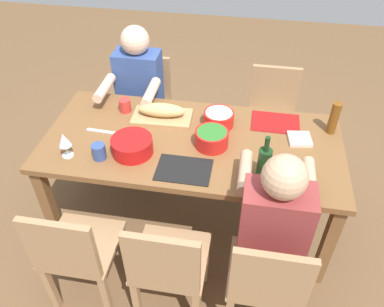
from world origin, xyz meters
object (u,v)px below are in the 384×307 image
object	(u,v)px
dining_table	(192,150)
napkin_stack	(300,139)
chair_near_left	(75,252)
chair_far_left	(147,102)
serving_bowl_salad	(132,145)
chair_near_right	(266,281)
chair_near_center	(168,266)
chair_far_right	(271,114)
cutting_board	(162,117)
beer_bottle	(334,118)
cup_near_left	(99,152)
diner_near_right	(273,227)
cup_far_left	(125,105)
bread_loaf	(162,110)
wine_glass	(64,141)
serving_bowl_pasta	(219,118)
cup_near_right	(282,167)
serving_bowl_greens	(212,138)
diner_far_left	(138,91)
wine_bottle	(264,163)

from	to	relation	value
dining_table	napkin_stack	xyz separation A→B (m)	(0.67, 0.11, 0.10)
chair_near_left	chair_far_left	bearing A→B (deg)	90.00
dining_table	serving_bowl_salad	world-z (taller)	serving_bowl_salad
chair_near_left	chair_near_right	distance (m)	1.04
chair_near_center	chair_far_right	size ratio (longest dim) A/B	1.00
chair_near_right	cutting_board	distance (m)	1.26
dining_table	chair_near_center	world-z (taller)	chair_near_center
chair_far_right	serving_bowl_salad	xyz separation A→B (m)	(-0.86, -0.94, 0.32)
beer_bottle	cup_near_left	size ratio (longest dim) A/B	2.25
diner_near_right	cup_far_left	xyz separation A→B (m)	(-1.04, 0.83, 0.09)
bread_loaf	beer_bottle	world-z (taller)	beer_bottle
napkin_stack	chair_near_center	bearing A→B (deg)	-127.55
bread_loaf	wine_glass	xyz separation A→B (m)	(-0.47, -0.48, 0.05)
chair_near_right	serving_bowl_pasta	bearing A→B (deg)	111.46
bread_loaf	chair_far_right	bearing A→B (deg)	36.04
diner_near_right	napkin_stack	bearing A→B (deg)	77.62
dining_table	beer_bottle	bearing A→B (deg)	15.37
chair_far_left	cutting_board	xyz separation A→B (m)	(0.28, -0.56, 0.27)
dining_table	cup_near_left	world-z (taller)	cup_near_left
serving_bowl_salad	cup_near_right	xyz separation A→B (m)	(0.90, -0.03, -0.02)
chair_near_center	diner_near_right	xyz separation A→B (m)	(0.52, 0.18, 0.21)
chair_near_center	serving_bowl_pasta	size ratio (longest dim) A/B	4.22
chair_far_left	serving_bowl_salad	xyz separation A→B (m)	(0.18, -0.94, 0.32)
chair_near_right	serving_bowl_pasta	size ratio (longest dim) A/B	4.22
dining_table	cup_near_left	distance (m)	0.59
chair_far_right	cup_near_left	bearing A→B (deg)	-135.49
chair_near_center	cup_near_left	world-z (taller)	chair_near_center
bread_loaf	cup_near_right	world-z (taller)	bread_loaf
chair_far_left	cup_far_left	xyz separation A→B (m)	(0.01, -0.51, 0.30)
serving_bowl_greens	cup_near_left	size ratio (longest dim) A/B	2.14
serving_bowl_pasta	serving_bowl_salad	bearing A→B (deg)	-142.47
chair_near_center	serving_bowl_salad	size ratio (longest dim) A/B	3.36
diner_far_left	serving_bowl_pasta	distance (m)	0.78
wine_glass	serving_bowl_pasta	bearing A→B (deg)	28.57
chair_far_right	beer_bottle	world-z (taller)	beer_bottle
chair_near_left	dining_table	bearing A→B (deg)	55.62
cup_far_left	napkin_stack	bearing A→B (deg)	-6.39
diner_near_right	chair_near_center	bearing A→B (deg)	-160.60
chair_far_right	wine_bottle	size ratio (longest dim) A/B	2.93
wine_bottle	cup_near_left	distance (m)	0.97
diner_far_left	wine_bottle	world-z (taller)	diner_far_left
serving_bowl_salad	wine_bottle	distance (m)	0.79
serving_bowl_salad	cup_near_right	bearing A→B (deg)	-1.75
cutting_board	cup_far_left	bearing A→B (deg)	171.35
diner_far_left	wine_bottle	xyz separation A→B (m)	(0.97, -0.84, 0.15)
diner_far_left	wine_glass	world-z (taller)	diner_far_left
dining_table	diner_far_left	distance (m)	0.78
diner_far_left	chair_far_left	bearing A→B (deg)	90.00
diner_far_left	napkin_stack	size ratio (longest dim) A/B	8.57
serving_bowl_pasta	cup_near_right	size ratio (longest dim) A/B	2.57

